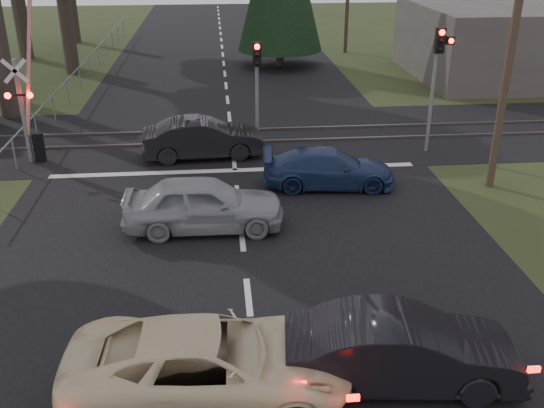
{
  "coord_description": "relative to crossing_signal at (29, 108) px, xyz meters",
  "views": [
    {
      "loc": [
        -0.57,
        -12.07,
        7.95
      ],
      "look_at": [
        0.79,
        2.38,
        1.3
      ],
      "focal_mm": 40.0,
      "sensor_mm": 36.0,
      "label": 1
    }
  ],
  "objects": [
    {
      "name": "traffic_signal_center",
      "position": [
        8.27,
        0.89,
        0.75
      ],
      "size": [
        0.32,
        0.48,
        4.1
      ],
      "color": "slate",
      "rests_on": "ground"
    },
    {
      "name": "fence_left",
      "position": [
        -0.53,
        12.71,
        -2.06
      ],
      "size": [
        0.1,
        36.0,
        1.2
      ],
      "primitive_type": null,
      "color": "slate",
      "rests_on": "ground"
    },
    {
      "name": "rail_far",
      "position": [
        7.27,
        3.01,
        -2.01
      ],
      "size": [
        120.0,
        0.12,
        0.1
      ],
      "primitive_type": "cube",
      "color": "#59544C",
      "rests_on": "ground"
    },
    {
      "name": "cream_coupe",
      "position": [
        6.39,
        -12.99,
        -1.33
      ],
      "size": [
        5.31,
        2.61,
        1.45
      ],
      "primitive_type": "imported",
      "rotation": [
        0.0,
        0.0,
        1.53
      ],
      "color": "beige",
      "rests_on": "ground"
    },
    {
      "name": "rail_corridor",
      "position": [
        7.27,
        2.21,
        -2.05
      ],
      "size": [
        120.0,
        8.0,
        0.01
      ],
      "primitive_type": "cube",
      "color": "black",
      "rests_on": "ground"
    },
    {
      "name": "building_right",
      "position": [
        25.27,
        12.21,
        -0.06
      ],
      "size": [
        14.0,
        10.0,
        4.0
      ],
      "primitive_type": "cube",
      "color": "#59514C",
      "rests_on": "ground"
    },
    {
      "name": "ground",
      "position": [
        7.27,
        -9.79,
        -2.06
      ],
      "size": [
        120.0,
        120.0,
        0.0
      ],
      "primitive_type": "plane",
      "color": "#2C3618",
      "rests_on": "ground"
    },
    {
      "name": "crossing_signal",
      "position": [
        0.0,
        0.0,
        0.0
      ],
      "size": [
        1.62,
        0.38,
        6.96
      ],
      "color": "slate",
      "rests_on": "ground"
    },
    {
      "name": "road",
      "position": [
        7.27,
        0.21,
        -2.05
      ],
      "size": [
        14.0,
        100.0,
        0.01
      ],
      "primitive_type": "cube",
      "color": "black",
      "rests_on": "ground"
    },
    {
      "name": "traffic_signal_right",
      "position": [
        14.82,
        -0.31,
        1.26
      ],
      "size": [
        0.68,
        0.48,
        4.7
      ],
      "color": "slate",
      "rests_on": "ground"
    },
    {
      "name": "blue_sedan",
      "position": [
        10.35,
        -3.3,
        -1.42
      ],
      "size": [
        4.5,
        2.14,
        1.27
      ],
      "primitive_type": "imported",
      "rotation": [
        0.0,
        0.0,
        1.49
      ],
      "color": "navy",
      "rests_on": "ground"
    },
    {
      "name": "dark_hatchback",
      "position": [
        9.99,
        -12.95,
        -1.33
      ],
      "size": [
        4.57,
        1.98,
        1.46
      ],
      "primitive_type": "imported",
      "rotation": [
        0.0,
        0.0,
        1.47
      ],
      "color": "black",
      "rests_on": "ground"
    },
    {
      "name": "utility_pole_near",
      "position": [
        15.77,
        -3.79,
        2.67
      ],
      "size": [
        1.8,
        0.26,
        9.0
      ],
      "color": "#4C3D2D",
      "rests_on": "ground"
    },
    {
      "name": "dark_car_far",
      "position": [
        6.17,
        -0.08,
        -1.32
      ],
      "size": [
        4.6,
        1.9,
        1.48
      ],
      "primitive_type": "imported",
      "rotation": [
        0.0,
        0.0,
        1.65
      ],
      "color": "black",
      "rests_on": "ground"
    },
    {
      "name": "silver_car",
      "position": [
        6.23,
        -6.08,
        -1.28
      ],
      "size": [
        4.59,
        1.92,
        1.55
      ],
      "primitive_type": "imported",
      "rotation": [
        0.0,
        0.0,
        1.55
      ],
      "color": "#919598",
      "rests_on": "ground"
    },
    {
      "name": "stop_line",
      "position": [
        7.27,
        -1.59,
        -2.05
      ],
      "size": [
        13.0,
        0.35,
        0.0
      ],
      "primitive_type": "cube",
      "color": "silver",
      "rests_on": "ground"
    },
    {
      "name": "rail_near",
      "position": [
        7.27,
        1.41,
        -2.01
      ],
      "size": [
        120.0,
        0.12,
        0.1
      ],
      "primitive_type": "cube",
      "color": "#59544C",
      "rests_on": "ground"
    }
  ]
}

